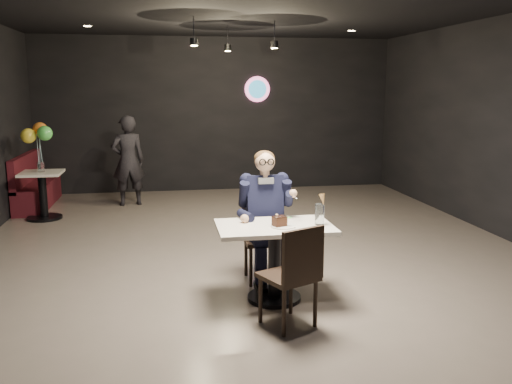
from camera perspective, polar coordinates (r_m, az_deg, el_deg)
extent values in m
plane|color=#6C615A|center=(6.70, -0.16, -6.78)|extent=(9.00, 9.00, 0.00)
cube|color=black|center=(8.40, -2.51, 16.70)|extent=(1.40, 1.20, 0.36)
cube|color=white|center=(5.28, 1.95, -7.44)|extent=(1.10, 0.70, 0.75)
cube|color=black|center=(5.77, 0.86, -4.94)|extent=(0.42, 0.46, 0.92)
cube|color=black|center=(4.72, 3.38, -8.64)|extent=(0.58, 0.59, 0.92)
cube|color=black|center=(5.71, 0.87, -2.42)|extent=(0.60, 0.80, 1.44)
cylinder|color=white|center=(5.11, 2.87, -3.62)|extent=(0.23, 0.23, 0.01)
cube|color=black|center=(5.09, 2.48, -3.11)|extent=(0.14, 0.13, 0.08)
ellipsoid|color=#2E8D2E|center=(5.09, 3.52, -2.70)|extent=(0.05, 0.04, 0.01)
cylinder|color=silver|center=(5.20, 6.71, -2.34)|extent=(0.09, 0.09, 0.20)
cone|color=tan|center=(5.18, 7.04, -0.84)|extent=(0.07, 0.07, 0.12)
cube|color=#4A0F18|center=(10.11, -22.07, 1.14)|extent=(0.45, 1.82, 0.91)
cube|color=white|center=(9.10, -21.51, -0.29)|extent=(0.61, 0.61, 0.77)
cylinder|color=silver|center=(9.03, -21.71, 2.47)|extent=(0.10, 0.10, 0.15)
cube|color=yellow|center=(8.98, -21.90, 5.08)|extent=(0.41, 0.41, 0.68)
imported|color=black|center=(9.68, -13.31, 3.22)|extent=(0.64, 0.48, 1.57)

